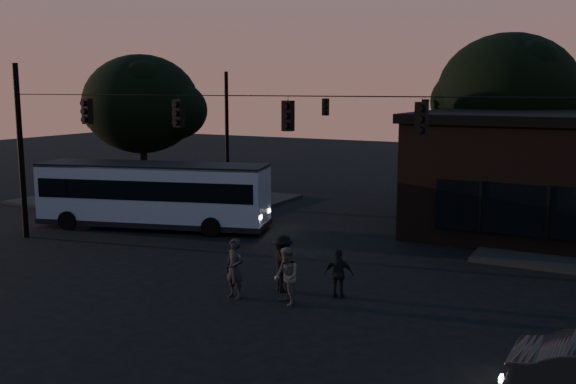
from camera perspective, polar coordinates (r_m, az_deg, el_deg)
The scene contains 11 objects.
ground at distance 18.99m, azimuth -5.78°, elevation -10.71°, with size 120.00×120.00×0.00m, color black.
sidewalk_far_left at distance 38.02m, azimuth -11.62°, elevation -0.63°, with size 14.00×10.00×0.15m, color black.
tree_behind at distance 37.28m, azimuth 18.97°, elevation 8.32°, with size 7.60×7.60×9.43m.
tree_left at distance 36.73m, azimuth -12.90°, elevation 7.61°, with size 6.40×6.40×8.30m.
signal_rig_near at distance 21.38m, azimuth 0.00°, elevation 3.83°, with size 26.24×0.30×7.50m.
signal_rig_far at distance 36.27m, azimuth 12.02°, elevation 5.46°, with size 26.24×0.30×7.50m.
bus at distance 30.35m, azimuth -11.90°, elevation 0.00°, with size 11.02×5.40×3.03m.
pedestrian_a at distance 20.03m, azimuth -4.76°, elevation -6.79°, with size 0.69×0.45×1.88m, color black.
pedestrian_b at distance 19.37m, azimuth -0.15°, elevation -7.51°, with size 0.85×0.67×1.76m, color #534D4C.
pedestrian_c at distance 20.06m, azimuth 4.56°, elevation -7.27°, with size 0.90×0.38×1.54m, color black.
pedestrian_d at distance 20.60m, azimuth -0.46°, elevation -6.35°, with size 1.20×0.69×1.85m, color black.
Camera 1 is at (10.01, -14.79, 6.46)m, focal length 40.00 mm.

